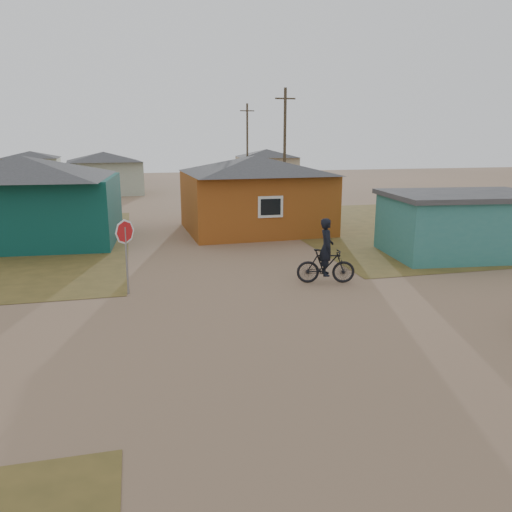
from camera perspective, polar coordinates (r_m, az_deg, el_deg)
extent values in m
plane|color=#8C6B50|center=(12.71, 3.82, -8.75)|extent=(120.00, 120.00, 0.00)
cube|color=brown|center=(30.31, 22.06, 3.35)|extent=(20.00, 18.00, 0.00)
cube|color=#0A3933|center=(25.41, -24.78, 4.74)|extent=(8.40, 6.54, 3.00)
pyramid|color=#343436|center=(25.23, -25.23, 9.23)|extent=(8.93, 7.08, 1.00)
cube|color=#904716|center=(26.15, -0.10, 6.19)|extent=(7.21, 6.24, 3.00)
pyramid|color=#343436|center=(25.97, -0.10, 10.46)|extent=(7.72, 6.76, 0.90)
cube|color=silver|center=(23.22, 1.67, 5.64)|extent=(1.20, 0.06, 1.00)
cube|color=black|center=(23.19, 1.69, 5.63)|extent=(0.95, 0.04, 0.75)
cube|color=#367770|center=(22.32, 22.51, 3.13)|extent=(6.39, 4.61, 2.40)
cube|color=#343436|center=(22.15, 22.81, 6.44)|extent=(6.71, 4.93, 0.20)
cube|color=#A3AD94|center=(45.41, -16.87, 8.56)|extent=(6.49, 5.60, 2.80)
pyramid|color=#343436|center=(45.31, -17.03, 10.83)|extent=(7.04, 6.15, 0.80)
cube|color=tan|center=(53.10, 1.20, 9.75)|extent=(6.41, 5.50, 2.80)
pyramid|color=#343436|center=(53.01, 1.21, 11.69)|extent=(6.95, 6.05, 0.80)
cube|color=#A3AD94|center=(58.26, -24.25, 8.87)|extent=(5.75, 5.28, 2.70)
pyramid|color=#343436|center=(58.18, -24.41, 10.53)|extent=(6.28, 5.81, 0.70)
cylinder|color=#443829|center=(34.72, 3.29, 12.09)|extent=(0.20, 0.20, 8.00)
cube|color=#443829|center=(34.80, 3.37, 17.53)|extent=(1.40, 0.10, 0.10)
cylinder|color=#443829|center=(50.46, -1.00, 12.51)|extent=(0.20, 0.20, 8.00)
cube|color=#443829|center=(50.51, -1.02, 16.26)|extent=(1.40, 0.10, 0.10)
cylinder|color=gray|center=(15.91, -14.57, -0.56)|extent=(0.06, 0.06, 2.13)
imported|color=black|center=(16.88, 7.98, -1.14)|extent=(2.02, 1.00, 1.17)
imported|color=black|center=(16.72, 8.05, 1.03)|extent=(0.61, 0.79, 1.92)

